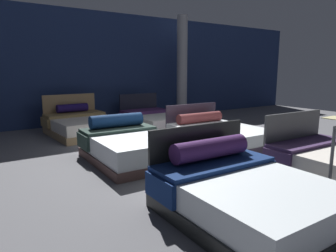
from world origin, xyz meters
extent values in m
cube|color=#5B5B60|center=(0.00, 0.00, -0.01)|extent=(18.00, 18.00, 0.02)
cube|color=navy|center=(0.00, 4.65, 1.75)|extent=(18.00, 0.06, 3.50)
cube|color=black|center=(-1.06, -2.64, 0.09)|extent=(1.67, 1.95, 0.17)
cube|color=silver|center=(-1.06, -2.64, 0.32)|extent=(1.60, 1.89, 0.30)
cube|color=black|center=(-1.04, -1.67, 0.48)|extent=(1.54, 0.06, 0.96)
cube|color=navy|center=(-1.05, -2.00, 0.50)|extent=(1.63, 0.62, 0.06)
cube|color=navy|center=(-1.87, -1.99, 0.33)|extent=(0.07, 0.60, 0.28)
cube|color=navy|center=(-0.23, -2.02, 0.33)|extent=(0.07, 0.60, 0.28)
cylinder|color=#401E53|center=(-1.05, -1.92, 0.68)|extent=(1.11, 0.28, 0.26)
cube|color=#505252|center=(1.08, -1.68, 0.48)|extent=(1.46, 0.08, 0.96)
cube|color=#402C51|center=(1.07, -1.97, 0.48)|extent=(1.54, 0.56, 0.05)
cube|color=#402C51|center=(0.30, -1.95, 0.33)|extent=(0.07, 0.52, 0.25)
cube|color=#402C51|center=(1.84, -1.99, 0.33)|extent=(0.07, 0.52, 0.25)
cube|color=#503835|center=(-1.13, 0.15, 0.08)|extent=(1.49, 1.97, 0.15)
cube|color=silver|center=(-1.13, 0.15, 0.32)|extent=(1.43, 1.91, 0.32)
cube|color=#273932|center=(-1.11, 0.78, 0.51)|extent=(1.45, 0.65, 0.06)
cube|color=#273932|center=(-1.84, 0.80, 0.34)|extent=(0.07, 0.62, 0.28)
cube|color=#273932|center=(-0.39, 0.77, 0.34)|extent=(0.07, 0.62, 0.28)
cylinder|color=navy|center=(-1.11, 0.85, 0.67)|extent=(1.10, 0.28, 0.26)
cube|color=#342939|center=(1.07, 0.11, 0.09)|extent=(1.66, 2.17, 0.17)
cube|color=silver|center=(1.07, 0.11, 0.30)|extent=(1.60, 2.11, 0.25)
cube|color=#342939|center=(1.09, 1.18, 0.42)|extent=(1.54, 0.06, 0.85)
cylinder|color=brown|center=(1.08, 0.86, 0.54)|extent=(1.25, 0.26, 0.24)
cube|color=#93764F|center=(-1.12, 2.95, 0.09)|extent=(1.69, 2.02, 0.17)
cube|color=beige|center=(-1.12, 2.95, 0.31)|extent=(1.62, 1.95, 0.27)
cube|color=#93764F|center=(-1.17, 3.92, 0.51)|extent=(1.48, 0.13, 1.01)
cube|color=olive|center=(-1.15, 3.56, 0.48)|extent=(1.59, 0.73, 0.07)
cube|color=olive|center=(-1.95, 3.52, 0.32)|extent=(0.11, 0.65, 0.24)
cube|color=olive|center=(-0.36, 3.61, 0.32)|extent=(0.11, 0.65, 0.24)
cylinder|color=#1C114C|center=(-1.16, 3.71, 0.64)|extent=(0.86, 0.28, 0.23)
cube|color=black|center=(1.04, 2.88, 0.06)|extent=(1.47, 2.03, 0.13)
cube|color=white|center=(1.04, 2.88, 0.25)|extent=(1.41, 1.97, 0.24)
cube|color=black|center=(1.02, 3.88, 0.47)|extent=(1.35, 0.06, 0.94)
cube|color=#462657|center=(1.03, 3.49, 0.41)|extent=(1.43, 0.75, 0.09)
cube|color=#462657|center=(0.30, 3.48, 0.25)|extent=(0.10, 0.72, 0.22)
cube|color=#462657|center=(1.76, 3.50, 0.25)|extent=(0.10, 0.72, 0.22)
cylinder|color=#3F3F44|center=(0.00, -2.94, 0.01)|extent=(0.24, 0.24, 0.02)
cylinder|color=#3F3F44|center=(0.00, -2.94, 0.51)|extent=(0.04, 0.04, 1.02)
cube|color=beige|center=(0.00, -2.94, 1.12)|extent=(0.28, 0.20, 0.01)
cylinder|color=#99999E|center=(2.72, 3.84, 1.75)|extent=(0.36, 0.36, 3.50)
camera|label=1|loc=(-3.61, -4.78, 1.67)|focal=32.45mm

